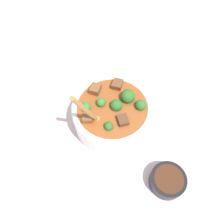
# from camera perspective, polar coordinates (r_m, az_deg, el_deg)

# --- Properties ---
(ground_plane) EXTENTS (4.00, 4.00, 0.00)m
(ground_plane) POSITION_cam_1_polar(r_m,az_deg,el_deg) (0.72, 0.00, -2.60)
(ground_plane) COLOR silver
(stew_bowl) EXTENTS (0.24, 0.24, 0.25)m
(stew_bowl) POSITION_cam_1_polar(r_m,az_deg,el_deg) (0.67, 0.01, -0.22)
(stew_bowl) COLOR white
(stew_bowl) RESTS_ON ground_plane
(condiment_bowl) EXTENTS (0.10, 0.10, 0.04)m
(condiment_bowl) POSITION_cam_1_polar(r_m,az_deg,el_deg) (0.64, 14.31, -16.91)
(condiment_bowl) COLOR black
(condiment_bowl) RESTS_ON ground_plane
(empty_plate) EXTENTS (0.22, 0.22, 0.02)m
(empty_plate) POSITION_cam_1_polar(r_m,az_deg,el_deg) (0.85, -17.40, 8.45)
(empty_plate) COLOR white
(empty_plate) RESTS_ON ground_plane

